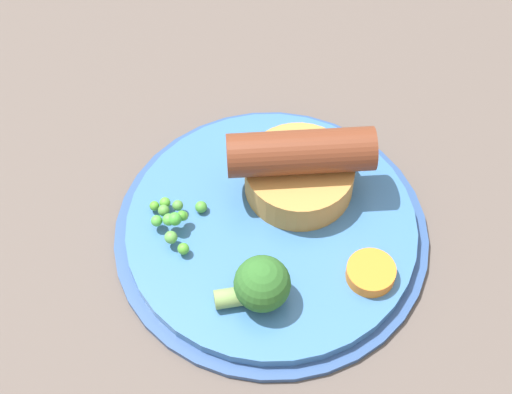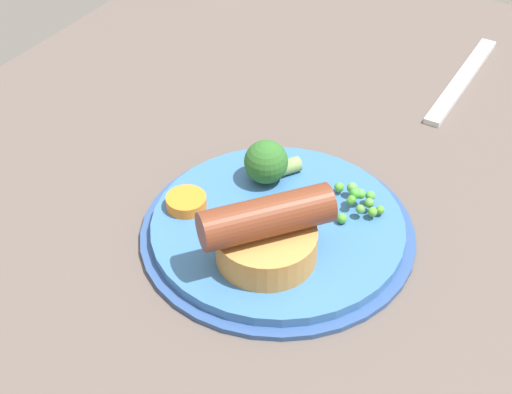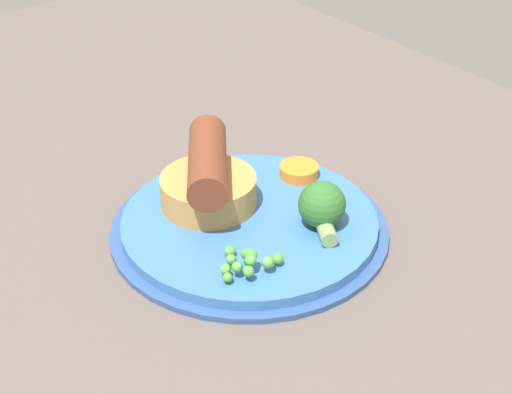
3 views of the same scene
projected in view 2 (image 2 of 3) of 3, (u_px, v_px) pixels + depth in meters
dining_table at (251, 287)px, 69.54cm from camera, size 110.00×80.00×3.00cm
dinner_plate at (278, 231)px, 71.60cm from camera, size 23.08×23.08×1.40cm
sausage_pudding at (266, 234)px, 66.50cm from camera, size 10.31×8.85×5.81cm
pea_pile at (358, 200)px, 71.93cm from camera, size 4.35×5.09×1.90cm
broccoli_floret_near at (268, 162)px, 74.35cm from camera, size 5.10×4.21×3.88cm
carrot_slice_0 at (186, 202)px, 72.37cm from camera, size 4.85×4.85×1.03cm
fork at (462, 80)px, 89.84cm from camera, size 18.06×2.68×0.60cm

